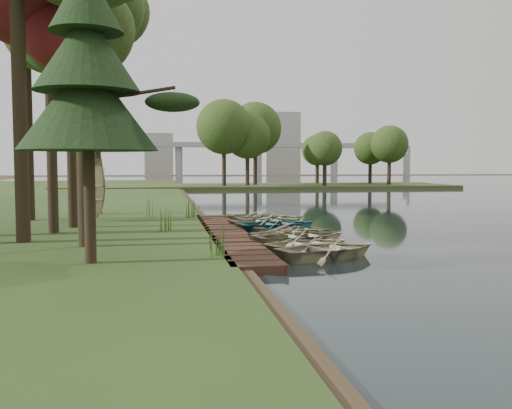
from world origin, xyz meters
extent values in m
plane|color=#3D2F1D|center=(0.00, 0.00, 0.00)|extent=(300.00, 300.00, 0.00)
cube|color=#3A2216|center=(-1.60, 0.00, 0.15)|extent=(1.60, 16.00, 0.30)
cube|color=#3A441E|center=(8.00, 50.00, 0.23)|extent=(50.00, 14.00, 0.45)
cylinder|color=black|center=(-15.33, 50.00, 2.85)|extent=(0.50, 0.50, 4.80)
sphere|color=#2F4517|center=(-15.33, 50.00, 6.45)|extent=(5.60, 5.60, 5.60)
cylinder|color=black|center=(-8.67, 50.00, 2.85)|extent=(0.50, 0.50, 4.80)
sphere|color=#2F4517|center=(-8.67, 50.00, 6.45)|extent=(5.60, 5.60, 5.60)
cylinder|color=black|center=(-2.00, 50.00, 2.85)|extent=(0.50, 0.50, 4.80)
sphere|color=#2F4517|center=(-2.00, 50.00, 6.45)|extent=(5.60, 5.60, 5.60)
cylinder|color=black|center=(4.67, 50.00, 2.85)|extent=(0.50, 0.50, 4.80)
sphere|color=#2F4517|center=(4.67, 50.00, 6.45)|extent=(5.60, 5.60, 5.60)
cylinder|color=black|center=(11.33, 50.00, 2.85)|extent=(0.50, 0.50, 4.80)
sphere|color=#2F4517|center=(11.33, 50.00, 6.45)|extent=(5.60, 5.60, 5.60)
cylinder|color=black|center=(18.00, 50.00, 2.85)|extent=(0.50, 0.50, 4.80)
sphere|color=#2F4517|center=(18.00, 50.00, 6.45)|extent=(5.60, 5.60, 5.60)
cylinder|color=black|center=(24.67, 50.00, 2.85)|extent=(0.50, 0.50, 4.80)
sphere|color=#2F4517|center=(24.67, 50.00, 6.45)|extent=(5.60, 5.60, 5.60)
cube|color=#A5A5A0|center=(10.00, 120.00, 8.00)|extent=(90.00, 4.00, 1.20)
cylinder|color=#A5A5A0|center=(-20.00, 120.00, 4.00)|extent=(1.80, 1.80, 8.00)
cylinder|color=#A5A5A0|center=(0.00, 120.00, 4.00)|extent=(1.80, 1.80, 8.00)
cylinder|color=#A5A5A0|center=(20.00, 120.00, 4.00)|extent=(1.80, 1.80, 8.00)
cylinder|color=#A5A5A0|center=(40.00, 120.00, 4.00)|extent=(1.80, 1.80, 8.00)
cylinder|color=#A5A5A0|center=(60.00, 120.00, 4.00)|extent=(1.80, 1.80, 8.00)
cube|color=#A5A5A0|center=(30.00, 140.00, 9.00)|extent=(10.00, 8.00, 18.00)
cube|color=#A5A5A0|center=(-5.00, 145.00, 6.00)|extent=(8.00, 8.00, 12.00)
imported|color=tan|center=(1.03, -5.61, 0.42)|extent=(4.15, 3.51, 0.73)
imported|color=tan|center=(0.76, -4.11, 0.38)|extent=(3.73, 3.16, 0.66)
imported|color=tan|center=(0.88, -2.45, 0.43)|extent=(4.26, 3.50, 0.77)
imported|color=tan|center=(0.82, -1.25, 0.41)|extent=(4.11, 3.58, 0.71)
imported|color=tan|center=(1.18, 0.23, 0.39)|extent=(3.92, 3.47, 0.67)
imported|color=#276B6D|center=(0.89, 1.92, 0.43)|extent=(4.17, 3.37, 0.76)
imported|color=tan|center=(0.72, 3.40, 0.43)|extent=(4.17, 3.41, 0.75)
imported|color=tan|center=(1.14, 4.87, 0.42)|extent=(3.96, 3.13, 0.74)
imported|color=tan|center=(0.74, 6.02, 0.41)|extent=(4.11, 3.50, 0.72)
imported|color=tan|center=(-7.35, 5.44, 0.61)|extent=(3.68, 3.30, 0.63)
cylinder|color=black|center=(-6.76, -3.31, 5.31)|extent=(0.44, 0.44, 10.01)
cylinder|color=black|center=(-9.06, -1.83, 6.71)|extent=(0.50, 0.50, 12.82)
cylinder|color=black|center=(-8.51, 0.82, 4.54)|extent=(0.41, 0.41, 8.47)
ellipsoid|color=maroon|center=(-8.51, 0.82, 8.77)|extent=(4.11, 4.11, 3.49)
cylinder|color=black|center=(-8.05, 2.80, 4.74)|extent=(0.42, 0.42, 8.88)
ellipsoid|color=#2F4517|center=(-8.05, 2.80, 9.18)|extent=(4.84, 4.84, 4.11)
cylinder|color=black|center=(-10.66, 6.52, 6.89)|extent=(0.50, 0.50, 13.18)
cylinder|color=black|center=(-7.73, 9.67, 5.22)|extent=(0.44, 0.44, 9.84)
ellipsoid|color=#2F4517|center=(-7.73, 9.67, 10.14)|extent=(4.71, 4.71, 4.00)
cylinder|color=black|center=(-6.17, -6.71, 2.12)|extent=(0.32, 0.32, 3.65)
cone|color=black|center=(-6.17, -6.71, 4.73)|extent=(3.80, 3.80, 2.60)
cone|color=black|center=(-6.17, -6.71, 6.15)|extent=(2.90, 2.90, 2.25)
cone|color=#3F661E|center=(-2.60, -6.21, 0.85)|extent=(0.60, 0.60, 1.10)
cone|color=#3F661E|center=(-4.05, 0.55, 0.83)|extent=(0.60, 0.60, 1.07)
cone|color=#3F661E|center=(-4.83, 7.18, 0.85)|extent=(0.60, 0.60, 1.10)
cone|color=#3F661E|center=(-2.73, 6.62, 0.87)|extent=(0.60, 0.60, 1.13)
camera|label=1|loc=(-4.19, -22.99, 3.04)|focal=40.00mm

